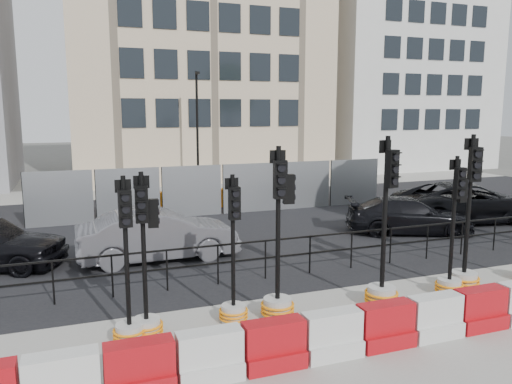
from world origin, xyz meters
name	(u,v)px	position (x,y,z in m)	size (l,w,h in m)	color
ground	(333,290)	(0.00, 0.00, 0.00)	(120.00, 120.00, 0.00)	#51514C
sidewalk_near	(416,346)	(0.00, -3.00, 0.01)	(40.00, 6.00, 0.02)	gray
road	(238,225)	(0.00, 7.00, 0.01)	(40.00, 14.00, 0.03)	black
sidewalk_far	(185,189)	(0.00, 16.00, 0.01)	(40.00, 4.00, 0.02)	gray
building_cream	(193,31)	(2.00, 21.99, 9.00)	(15.00, 10.06, 18.00)	#CAB293
building_white	(394,56)	(17.00, 21.99, 8.00)	(12.00, 9.06, 16.00)	silver
kerb_railing	(310,248)	(0.00, 1.20, 0.69)	(18.00, 0.04, 1.00)	black
heras_fencing	(206,195)	(-0.49, 9.71, 0.71)	(14.33, 1.72, 2.00)	gray
lamp_post_far	(197,128)	(0.50, 14.98, 3.22)	(0.12, 0.56, 6.00)	black
barrier_row	(410,323)	(0.00, -2.80, 0.37)	(14.65, 0.50, 0.80)	red
traffic_signal_a	(129,310)	(-4.69, -1.14, 0.62)	(0.59, 0.59, 3.01)	silver
traffic_signal_b	(146,300)	(-4.37, -1.01, 0.73)	(0.60, 0.60, 3.05)	silver
traffic_signal_c	(234,293)	(-2.69, -0.91, 0.60)	(0.57, 0.57, 2.91)	silver
traffic_signal_d	(278,279)	(-1.80, -1.03, 0.82)	(0.68, 0.68, 3.43)	silver
traffic_signal_e	(383,273)	(0.49, -1.23, 0.74)	(0.71, 0.71, 3.59)	silver
traffic_signal_f	(451,263)	(2.28, -1.21, 0.75)	(0.62, 0.62, 3.13)	silver
traffic_signal_g	(465,259)	(2.81, -1.06, 0.74)	(0.70, 0.70, 3.58)	silver
car_b	(158,235)	(-3.38, 3.74, 0.72)	(4.37, 1.61, 1.43)	#57575D
car_c	(409,215)	(5.04, 3.89, 0.61)	(4.52, 3.15, 1.22)	black
car_d	(467,202)	(8.12, 4.60, 0.74)	(5.66, 3.30, 1.48)	black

